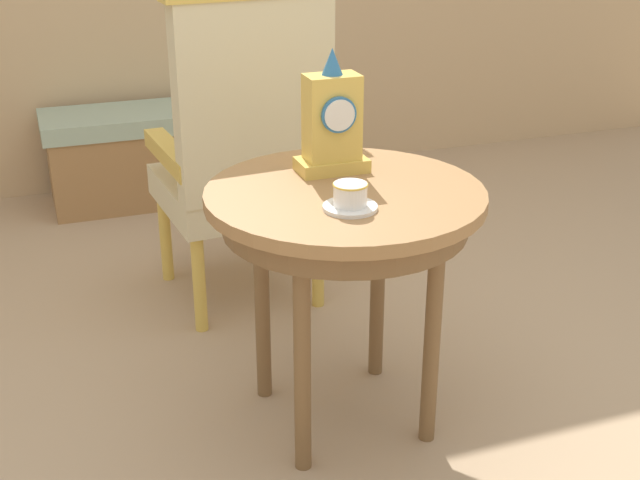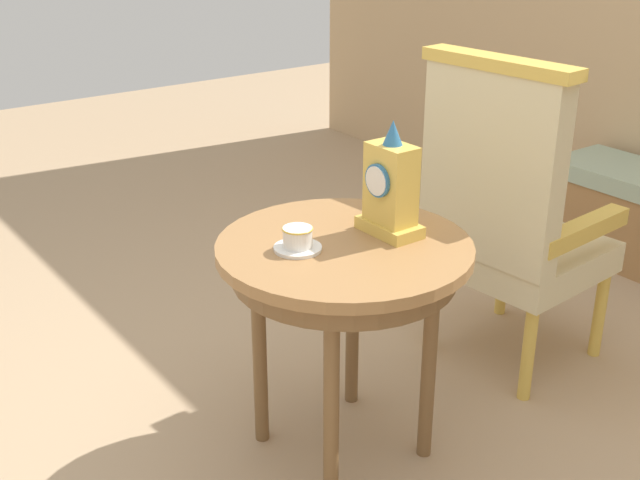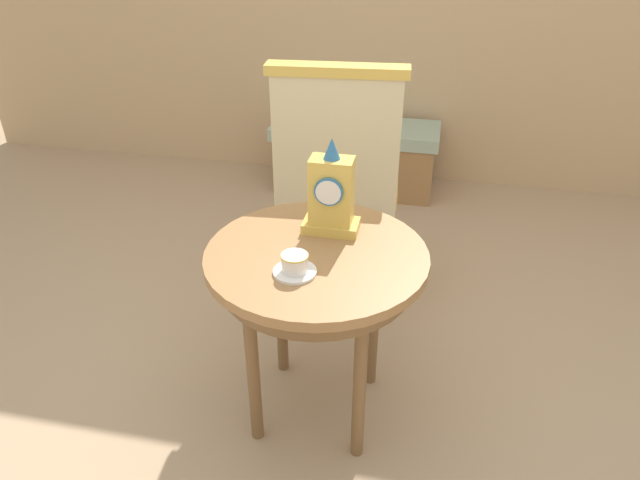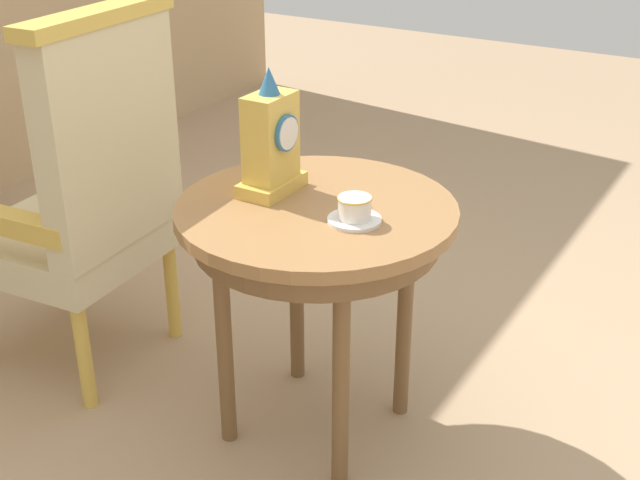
# 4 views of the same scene
# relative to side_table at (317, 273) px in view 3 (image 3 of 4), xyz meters

# --- Properties ---
(ground_plane) EXTENTS (10.00, 10.00, 0.00)m
(ground_plane) POSITION_rel_side_table_xyz_m (-0.01, 0.02, -0.62)
(ground_plane) COLOR tan
(side_table) EXTENTS (0.73, 0.73, 0.70)m
(side_table) POSITION_rel_side_table_xyz_m (0.00, 0.00, 0.00)
(side_table) COLOR #9E7042
(side_table) RESTS_ON ground
(teacup_left) EXTENTS (0.13, 0.13, 0.07)m
(teacup_left) POSITION_rel_side_table_xyz_m (-0.04, -0.13, 0.11)
(teacup_left) COLOR white
(teacup_left) RESTS_ON side_table
(mantel_clock) EXTENTS (0.19, 0.11, 0.34)m
(mantel_clock) POSITION_rel_side_table_xyz_m (0.02, 0.15, 0.22)
(mantel_clock) COLOR gold
(mantel_clock) RESTS_ON side_table
(armchair) EXTENTS (0.58, 0.57, 1.14)m
(armchair) POSITION_rel_side_table_xyz_m (-0.07, 0.77, -0.02)
(armchair) COLOR beige
(armchair) RESTS_ON ground
(window_bench) EXTENTS (1.07, 0.40, 0.44)m
(window_bench) POSITION_rel_side_table_xyz_m (-0.17, 1.97, -0.39)
(window_bench) COLOR #9EB299
(window_bench) RESTS_ON ground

